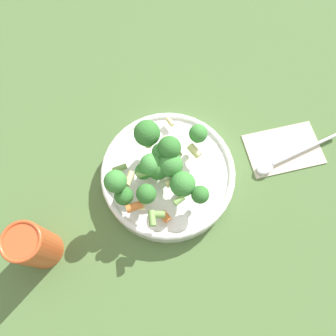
# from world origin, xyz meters

# --- Properties ---
(ground_plane) EXTENTS (3.00, 3.00, 0.00)m
(ground_plane) POSITION_xyz_m (0.00, 0.00, 0.00)
(ground_plane) COLOR #4C6B38
(bowl) EXTENTS (0.26, 0.26, 0.04)m
(bowl) POSITION_xyz_m (0.00, 0.00, 0.02)
(bowl) COLOR white
(bowl) RESTS_ON ground_plane
(pasta_salad) EXTENTS (0.21, 0.19, 0.09)m
(pasta_salad) POSITION_xyz_m (-0.02, 0.00, 0.09)
(pasta_salad) COLOR #8CB766
(pasta_salad) RESTS_ON bowl
(cup) EXTENTS (0.07, 0.07, 0.12)m
(cup) POSITION_xyz_m (-0.27, -0.00, 0.06)
(cup) COLOR #CC4C23
(cup) RESTS_ON ground_plane
(napkin) EXTENTS (0.18, 0.14, 0.01)m
(napkin) POSITION_xyz_m (0.24, -0.07, 0.00)
(napkin) COLOR beige
(napkin) RESTS_ON ground_plane
(spoon) EXTENTS (0.19, 0.04, 0.01)m
(spoon) POSITION_xyz_m (0.22, -0.09, 0.01)
(spoon) COLOR silver
(spoon) RESTS_ON napkin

